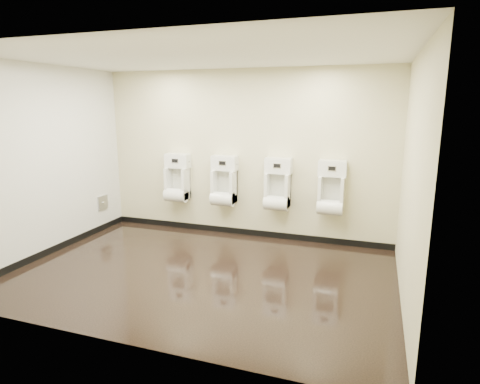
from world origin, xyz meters
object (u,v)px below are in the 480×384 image
at_px(urinal_2, 277,188).
at_px(urinal_1, 224,184).
at_px(urinal_3, 331,192).
at_px(urinal_0, 177,181).
at_px(access_panel, 103,203).

bearing_deg(urinal_2, urinal_1, 180.00).
distance_m(urinal_2, urinal_3, 0.86).
bearing_deg(urinal_1, urinal_0, 180.00).
height_order(urinal_0, urinal_1, same).
relative_size(access_panel, urinal_2, 0.30).
relative_size(urinal_1, urinal_3, 1.00).
height_order(access_panel, urinal_3, urinal_3).
bearing_deg(access_panel, urinal_3, 5.79).
height_order(urinal_2, urinal_3, same).
xyz_separation_m(access_panel, urinal_0, (1.30, 0.40, 0.40)).
distance_m(access_panel, urinal_2, 3.17).
height_order(access_panel, urinal_0, urinal_0).
bearing_deg(urinal_1, urinal_2, 0.00).
relative_size(urinal_1, urinal_2, 1.00).
bearing_deg(urinal_0, urinal_2, 0.00).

